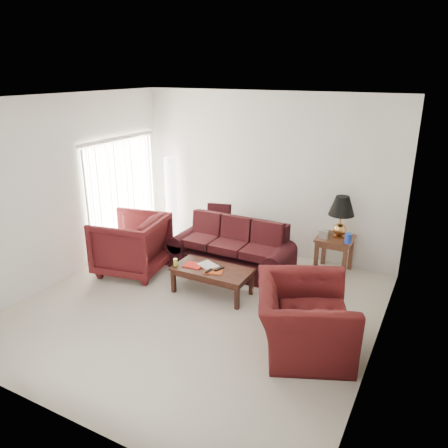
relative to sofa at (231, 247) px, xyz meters
The scene contains 19 objects.
floor 1.46m from the sofa, 84.07° to the right, with size 5.00×5.00×0.00m, color beige.
blinds 2.37m from the sofa, behind, with size 0.10×2.00×2.16m, color silver.
sofa is the anchor object (origin of this frame).
throw_pillow 0.98m from the sofa, 131.58° to the left, with size 0.44×0.13×0.44m, color black.
end_table 1.78m from the sofa, 25.29° to the left, with size 0.59×0.59×0.64m, color #50371B, non-canonical shape.
table_lamp 1.93m from the sofa, 25.65° to the left, with size 0.43×0.43×0.73m, color #B47638, non-canonical shape.
clock 1.59m from the sofa, 22.86° to the left, with size 0.15×0.05×0.15m, color #BBBCC0.
blue_canister 1.96m from the sofa, 17.52° to the left, with size 0.11×0.11×0.17m, color #1A3AAE.
picture_frame 1.75m from the sofa, 31.30° to the left, with size 0.14×0.02×0.18m, color silver.
floor_lamp 2.00m from the sofa, 155.77° to the left, with size 0.28×0.28×1.73m, color white, non-canonical shape.
armchair_left 1.73m from the sofa, 150.06° to the right, with size 1.08×1.11×1.01m, color #461012.
armchair_right 2.45m from the sofa, 41.34° to the right, with size 1.31×1.15×0.85m, color #400E0F.
coffee_table 0.94m from the sofa, 81.93° to the right, with size 1.22×0.61×0.43m, color black, non-canonical shape.
magazine_red 0.97m from the sofa, 100.72° to the right, with size 0.29×0.22×0.02m, color red.
magazine_white 0.85m from the sofa, 88.88° to the right, with size 0.31×0.23×0.02m, color silver.
magazine_orange 1.00m from the sofa, 78.39° to the right, with size 0.28×0.21×0.02m, color #BF4316.
remote_a 1.05m from the sofa, 81.92° to the right, with size 0.05×0.16×0.02m, color black.
remote_b 0.95m from the sofa, 74.46° to the right, with size 0.05×0.18×0.02m, color black.
yellow_glass 1.16m from the sofa, 112.04° to the right, with size 0.07×0.07×0.11m, color #CAD32F.
Camera 1 is at (3.03, -4.86, 3.35)m, focal length 35.00 mm.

